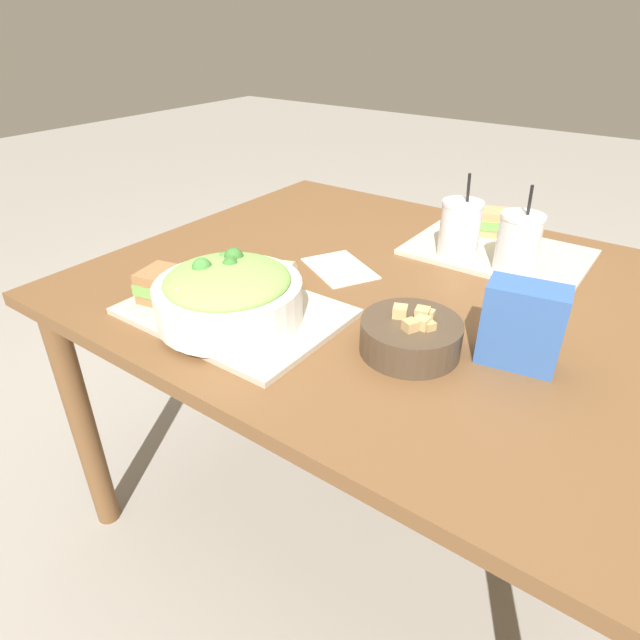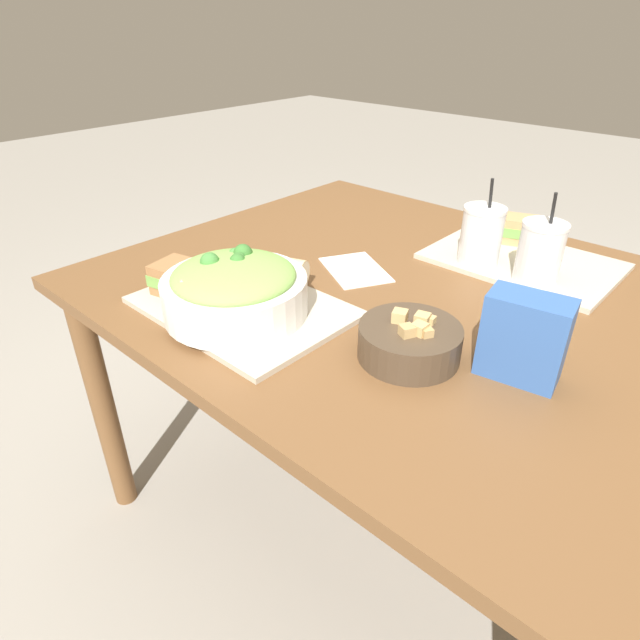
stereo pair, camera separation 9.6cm
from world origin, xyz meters
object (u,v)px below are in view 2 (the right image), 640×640
Objects in this scene: sandwich_near at (184,280)px; napkin_folded at (355,270)px; salad_bowl at (235,288)px; soup_bowl at (410,341)px; drink_cup_dark at (481,237)px; sandwich_far at (520,230)px; drink_cup_red at (540,254)px; baguette_near at (271,268)px; chip_bag at (524,338)px.

napkin_folded is at bearing 51.23° from sandwich_near.
salad_bowl reaches higher than napkin_folded.
drink_cup_dark is at bearing 102.73° from soup_bowl.
sandwich_far is at bearing 50.22° from sandwich_near.
drink_cup_red reaches higher than napkin_folded.
drink_cup_dark is 1.01× the size of drink_cup_red.
sandwich_far is 0.69× the size of drink_cup_red.
drink_cup_red reaches higher than sandwich_near.
sandwich_near is at bearing -172.25° from salad_bowl.
soup_bowl is at bearing -115.02° from baguette_near.
drink_cup_dark is (-0.01, -0.19, 0.03)m from sandwich_far.
sandwich_near is 0.81× the size of baguette_near.
sandwich_far is (-0.08, 0.61, 0.01)m from soup_bowl.
drink_cup_red is at bearing 0.00° from drink_cup_dark.
drink_cup_dark is at bearing -57.09° from baguette_near.
soup_bowl is 0.84× the size of napkin_folded.
sandwich_near is at bearing -163.96° from soup_bowl.
soup_bowl is 1.25× the size of sandwich_near.
salad_bowl is at bearing -4.60° from sandwich_near.
chip_bag is at bearing -105.65° from baguette_near.
sandwich_near and sandwich_far have the same top height.
drink_cup_red reaches higher than baguette_near.
sandwich_far reaches higher than baguette_near.
drink_cup_dark is 1.38× the size of chip_bag.
soup_bowl is 0.88× the size of drink_cup_dark.
drink_cup_dark reaches higher than sandwich_far.
salad_bowl is 1.38× the size of drink_cup_dark.
napkin_folded is at bearing 144.00° from soup_bowl.
baguette_near is 0.55m from chip_bag.
baguette_near is 0.21m from napkin_folded.
salad_bowl is 0.77m from sandwich_far.
soup_bowl reaches higher than sandwich_near.
sandwich_near is 0.84m from sandwich_far.
drink_cup_red is at bearing -76.76° from sandwich_far.
napkin_folded is (-0.30, 0.21, -0.03)m from soup_bowl.
sandwich_far is 0.64× the size of napkin_folded.
napkin_folded is (-0.34, -0.21, -0.07)m from drink_cup_red.
soup_bowl is 0.42m from drink_cup_red.
baguette_near is at bearing 175.49° from soup_bowl.
sandwich_near is at bearing -123.99° from drink_cup_dark.
chip_bag reaches higher than sandwich_near.
chip_bag is at bearing 21.45° from salad_bowl.
drink_cup_red is (0.14, 0.00, -0.00)m from drink_cup_dark.
sandwich_near is 0.71× the size of drink_cup_dark.
sandwich_far reaches higher than napkin_folded.
soup_bowl is 0.49m from sandwich_near.
sandwich_near is (-0.14, -0.02, -0.02)m from salad_bowl.
drink_cup_red is (0.43, 0.39, 0.03)m from baguette_near.
sandwich_far is at bearing 97.64° from soup_bowl.
drink_cup_red reaches higher than chip_bag.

